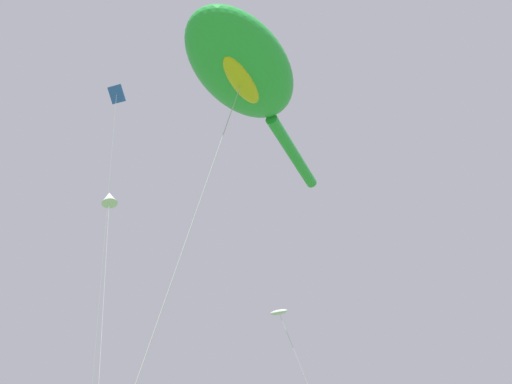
# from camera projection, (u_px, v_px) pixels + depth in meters

# --- Properties ---
(big_show_kite) EXTENTS (10.70, 5.66, 14.67)m
(big_show_kite) POSITION_uv_depth(u_px,v_px,m) (245.00, 73.00, 17.99)
(big_show_kite) COLOR green
(big_show_kite) RESTS_ON ground
(small_kite_tiny_distant) EXTENTS (4.65, 2.44, 23.57)m
(small_kite_tiny_distant) POSITION_uv_depth(u_px,v_px,m) (115.00, 114.00, 32.41)
(small_kite_tiny_distant) COLOR blue
(small_kite_tiny_distant) RESTS_ON ground
(small_kite_stunt_black) EXTENTS (2.36, 3.28, 8.98)m
(small_kite_stunt_black) POSITION_uv_depth(u_px,v_px,m) (280.00, 314.00, 24.16)
(small_kite_stunt_black) COLOR white
(small_kite_stunt_black) RESTS_ON ground
(small_kite_streamer_purple) EXTENTS (3.31, 4.73, 15.64)m
(small_kite_streamer_purple) POSITION_uv_depth(u_px,v_px,m) (109.00, 199.00, 27.95)
(small_kite_streamer_purple) COLOR white
(small_kite_streamer_purple) RESTS_ON ground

